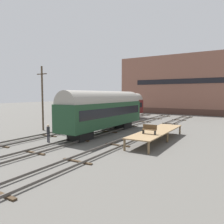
{
  "coord_description": "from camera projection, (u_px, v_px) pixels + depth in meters",
  "views": [
    {
      "loc": [
        14.86,
        -21.07,
        4.93
      ],
      "look_at": [
        -2.36,
        7.86,
        2.2
      ],
      "focal_mm": 35.0,
      "sensor_mm": 36.0,
      "label": 1
    }
  ],
  "objects": [
    {
      "name": "ground_plane",
      "position": [
        95.0,
        136.0,
        26.02
      ],
      "size": [
        200.0,
        200.0,
        0.0
      ],
      "primitive_type": "plane",
      "color": "#56544F"
    },
    {
      "name": "track_left",
      "position": [
        66.0,
        131.0,
        28.41
      ],
      "size": [
        2.6,
        60.0,
        0.26
      ],
      "color": "#4C4742",
      "rests_on": "ground"
    },
    {
      "name": "track_middle",
      "position": [
        95.0,
        135.0,
        26.01
      ],
      "size": [
        2.6,
        60.0,
        0.26
      ],
      "color": "#4C4742",
      "rests_on": "ground"
    },
    {
      "name": "track_right",
      "position": [
        131.0,
        139.0,
        23.6
      ],
      "size": [
        2.6,
        60.0,
        0.26
      ],
      "color": "#4C4742",
      "rests_on": "ground"
    },
    {
      "name": "train_car_maroon",
      "position": [
        117.0,
        105.0,
        39.85
      ],
      "size": [
        2.97,
        17.7,
        5.16
      ],
      "color": "black",
      "rests_on": "ground"
    },
    {
      "name": "train_car_green",
      "position": [
        105.0,
        109.0,
        27.57
      ],
      "size": [
        3.05,
        15.03,
        5.34
      ],
      "color": "black",
      "rests_on": "ground"
    },
    {
      "name": "station_platform",
      "position": [
        157.0,
        131.0,
        22.98
      ],
      "size": [
        2.54,
        10.81,
        1.13
      ],
      "color": "#8C704C",
      "rests_on": "ground"
    },
    {
      "name": "bench",
      "position": [
        149.0,
        129.0,
        20.93
      ],
      "size": [
        1.4,
        0.4,
        0.91
      ],
      "color": "brown",
      "rests_on": "station_platform"
    },
    {
      "name": "person_worker",
      "position": [
        48.0,
        132.0,
        22.31
      ],
      "size": [
        0.32,
        0.32,
        1.86
      ],
      "color": "#282833",
      "rests_on": "ground"
    },
    {
      "name": "utility_pole",
      "position": [
        42.0,
        97.0,
        29.61
      ],
      "size": [
        1.8,
        0.24,
        8.71
      ],
      "color": "#473828",
      "rests_on": "ground"
    },
    {
      "name": "warehouse_building",
      "position": [
        186.0,
        85.0,
        57.78
      ],
      "size": [
        32.15,
        12.05,
        14.67
      ],
      "color": "#4F342A",
      "rests_on": "ground"
    }
  ]
}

